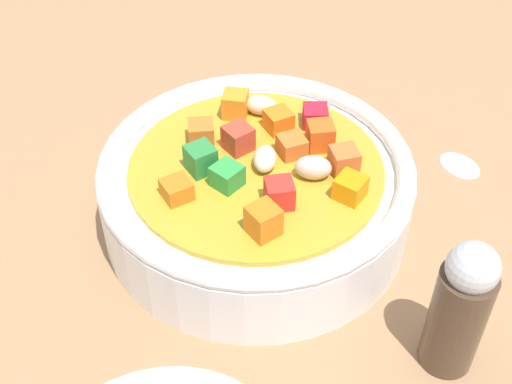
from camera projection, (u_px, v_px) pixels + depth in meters
ground_plane at (256, 232)px, 47.75cm from camera, size 140.00×140.00×2.00cm
soup_bowl_main at (256, 189)px, 44.98cm from camera, size 20.40×20.40×6.97cm
pepper_shaker at (460, 308)px, 35.98cm from camera, size 3.07×3.07×9.17cm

